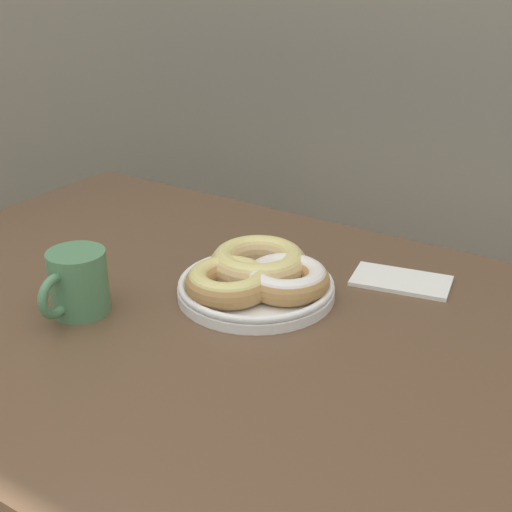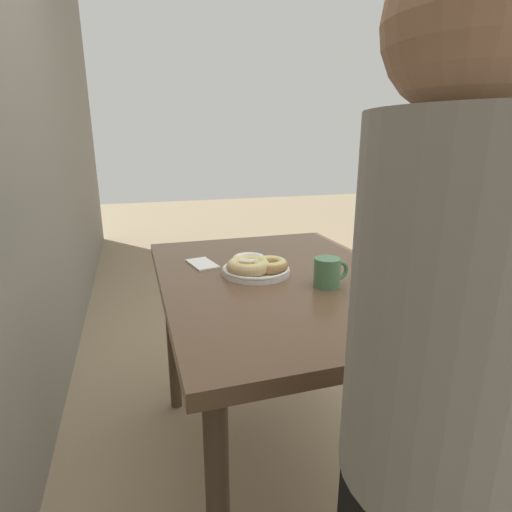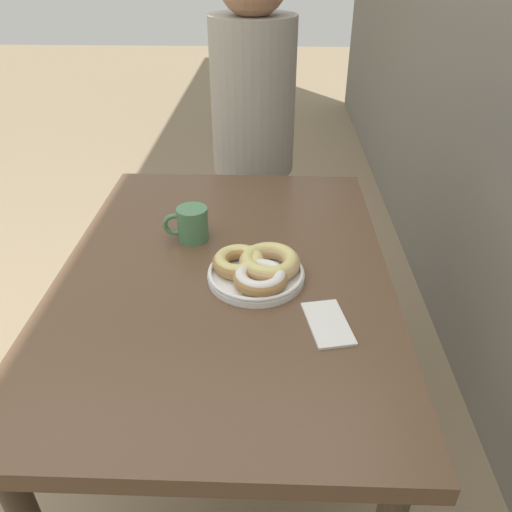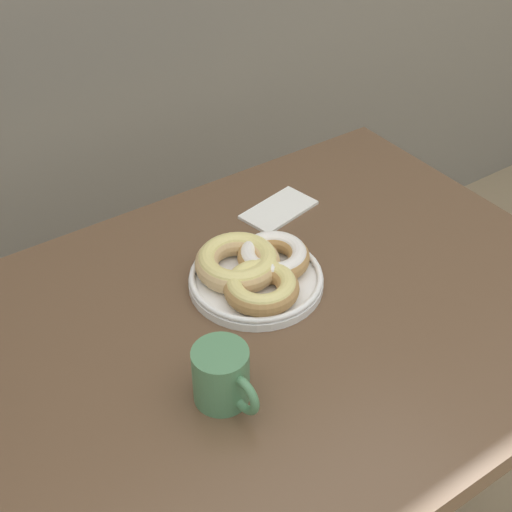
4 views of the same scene
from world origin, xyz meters
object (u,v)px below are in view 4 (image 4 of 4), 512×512
object	(u,v)px
dining_table	(263,360)
donut_plate	(255,270)
napkin	(279,210)
coffee_mug	(223,376)

from	to	relation	value
dining_table	donut_plate	size ratio (longest dim) A/B	4.77
dining_table	napkin	bearing A→B (deg)	49.51
coffee_mug	napkin	xyz separation A→B (m)	(0.32, 0.31, -0.04)
coffee_mug	napkin	size ratio (longest dim) A/B	0.75
donut_plate	dining_table	bearing A→B (deg)	-115.72
dining_table	napkin	distance (m)	0.31
donut_plate	coffee_mug	size ratio (longest dim) A/B	1.99
dining_table	donut_plate	distance (m)	0.14
dining_table	napkin	size ratio (longest dim) A/B	7.12
dining_table	donut_plate	world-z (taller)	donut_plate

